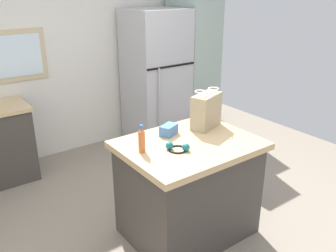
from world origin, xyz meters
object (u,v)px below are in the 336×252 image
object	(u,v)px
refrigerator	(156,77)
small_box	(169,130)
tall_cabinet	(193,57)
kitchen_island	(188,188)
bottle	(142,140)
ear_defenders	(178,148)
shopping_bag	(206,111)

from	to	relation	value
refrigerator	small_box	size ratio (longest dim) A/B	11.37
refrigerator	tall_cabinet	xyz separation A→B (m)	(0.67, 0.00, 0.22)
kitchen_island	tall_cabinet	size ratio (longest dim) A/B	0.50
kitchen_island	bottle	distance (m)	0.70
refrigerator	tall_cabinet	world-z (taller)	tall_cabinet
bottle	kitchen_island	bearing A→B (deg)	-10.17
ear_defenders	small_box	bearing A→B (deg)	66.37
shopping_bag	kitchen_island	bearing A→B (deg)	-152.92
kitchen_island	ear_defenders	bearing A→B (deg)	-159.06
tall_cabinet	bottle	xyz separation A→B (m)	(-2.09, -1.87, -0.13)
kitchen_island	bottle	xyz separation A→B (m)	(-0.42, 0.08, 0.55)
shopping_bag	small_box	xyz separation A→B (m)	(-0.38, 0.06, -0.12)
small_box	ear_defenders	bearing A→B (deg)	-113.63
small_box	shopping_bag	bearing A→B (deg)	-8.47
tall_cabinet	refrigerator	bearing A→B (deg)	-179.98
kitchen_island	ear_defenders	xyz separation A→B (m)	(-0.17, -0.07, 0.47)
tall_cabinet	shopping_bag	size ratio (longest dim) A/B	6.29
tall_cabinet	kitchen_island	bearing A→B (deg)	-130.61
small_box	bottle	distance (m)	0.41
shopping_bag	ear_defenders	size ratio (longest dim) A/B	1.71
refrigerator	tall_cabinet	bearing A→B (deg)	0.02
kitchen_island	tall_cabinet	bearing A→B (deg)	49.39
refrigerator	ear_defenders	bearing A→B (deg)	-120.24
small_box	bottle	world-z (taller)	bottle
kitchen_island	refrigerator	bearing A→B (deg)	62.79
refrigerator	shopping_bag	bearing A→B (deg)	-110.45
tall_cabinet	bottle	bearing A→B (deg)	-138.15
kitchen_island	shopping_bag	bearing A→B (deg)	27.08
tall_cabinet	shopping_bag	world-z (taller)	tall_cabinet
refrigerator	shopping_bag	xyz separation A→B (m)	(-0.66, -1.77, 0.14)
bottle	refrigerator	bearing A→B (deg)	52.78
kitchen_island	small_box	bearing A→B (deg)	100.47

